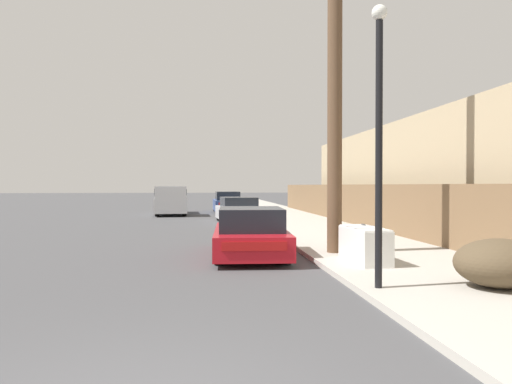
# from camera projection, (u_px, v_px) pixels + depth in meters

# --- Properties ---
(sidewalk_curb) EXTENTS (4.20, 63.00, 0.12)m
(sidewalk_curb) POSITION_uv_depth(u_px,v_px,m) (282.00, 215.00, 27.27)
(sidewalk_curb) COLOR #ADA89E
(sidewalk_curb) RESTS_ON ground
(discarded_fridge) EXTENTS (0.70, 1.69, 0.81)m
(discarded_fridge) POSITION_uv_depth(u_px,v_px,m) (364.00, 245.00, 10.25)
(discarded_fridge) COLOR silver
(discarded_fridge) RESTS_ON sidewalk_curb
(parked_sports_car_red) EXTENTS (2.06, 4.26, 1.27)m
(parked_sports_car_red) POSITION_uv_depth(u_px,v_px,m) (250.00, 234.00, 11.82)
(parked_sports_car_red) COLOR red
(parked_sports_car_red) RESTS_ON ground
(car_parked_mid) EXTENTS (2.16, 4.22, 1.26)m
(car_parked_mid) POSITION_uv_depth(u_px,v_px,m) (238.00, 210.00, 22.75)
(car_parked_mid) COLOR silver
(car_parked_mid) RESTS_ON ground
(car_parked_far) EXTENTS (1.86, 4.63, 1.43)m
(car_parked_far) POSITION_uv_depth(u_px,v_px,m) (227.00, 203.00, 30.90)
(car_parked_far) COLOR #2D478C
(car_parked_far) RESTS_ON ground
(pickup_truck) EXTENTS (2.24, 5.71, 1.79)m
(pickup_truck) POSITION_uv_depth(u_px,v_px,m) (171.00, 201.00, 28.43)
(pickup_truck) COLOR silver
(pickup_truck) RESTS_ON ground
(utility_pole) EXTENTS (1.80, 0.38, 9.07)m
(utility_pole) POSITION_uv_depth(u_px,v_px,m) (335.00, 73.00, 11.68)
(utility_pole) COLOR brown
(utility_pole) RESTS_ON sidewalk_curb
(street_lamp) EXTENTS (0.26, 0.26, 4.75)m
(street_lamp) POSITION_uv_depth(u_px,v_px,m) (379.00, 124.00, 7.64)
(street_lamp) COLOR black
(street_lamp) RESTS_ON sidewalk_curb
(brush_pile) EXTENTS (1.54, 1.34, 0.83)m
(brush_pile) POSITION_uv_depth(u_px,v_px,m) (501.00, 263.00, 7.68)
(brush_pile) COLOR brown
(brush_pile) RESTS_ON sidewalk_curb
(wooden_fence) EXTENTS (0.08, 33.41, 1.76)m
(wooden_fence) POSITION_uv_depth(u_px,v_px,m) (361.00, 205.00, 19.36)
(wooden_fence) COLOR brown
(wooden_fence) RESTS_ON sidewalk_curb
(building_right_house) EXTENTS (6.00, 21.35, 4.33)m
(building_right_house) POSITION_uv_depth(u_px,v_px,m) (462.00, 177.00, 18.36)
(building_right_house) COLOR tan
(building_right_house) RESTS_ON ground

